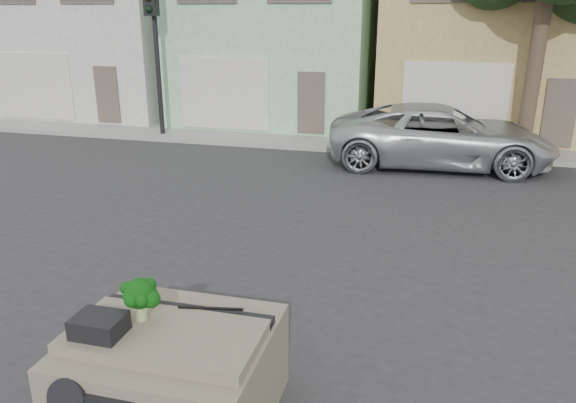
% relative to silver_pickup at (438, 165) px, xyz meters
% --- Properties ---
extents(ground_plane, '(120.00, 120.00, 0.00)m').
position_rel_silver_pickup_xyz_m(ground_plane, '(-2.62, -8.29, 0.00)').
color(ground_plane, '#303033').
rests_on(ground_plane, ground).
extents(sidewalk, '(40.00, 3.00, 0.15)m').
position_rel_silver_pickup_xyz_m(sidewalk, '(-2.62, 2.21, 0.07)').
color(sidewalk, gray).
rests_on(sidewalk, ground).
extents(townhouse_white, '(7.20, 8.20, 7.55)m').
position_rel_silver_pickup_xyz_m(townhouse_white, '(-13.62, 6.21, 3.77)').
color(townhouse_white, silver).
rests_on(townhouse_white, ground).
extents(townhouse_mint, '(7.20, 8.20, 7.55)m').
position_rel_silver_pickup_xyz_m(townhouse_mint, '(-6.12, 6.21, 3.77)').
color(townhouse_mint, '#9AD7A0').
rests_on(townhouse_mint, ground).
extents(townhouse_tan, '(7.20, 8.20, 7.55)m').
position_rel_silver_pickup_xyz_m(townhouse_tan, '(1.38, 6.21, 3.77)').
color(townhouse_tan, tan).
rests_on(townhouse_tan, ground).
extents(silver_pickup, '(6.21, 3.14, 1.68)m').
position_rel_silver_pickup_xyz_m(silver_pickup, '(0.00, 0.00, 0.00)').
color(silver_pickup, '#B4B8BC').
rests_on(silver_pickup, ground).
extents(traffic_signal, '(0.40, 0.40, 5.10)m').
position_rel_silver_pickup_xyz_m(traffic_signal, '(-9.12, 1.21, 2.55)').
color(traffic_signal, black).
rests_on(traffic_signal, ground).
extents(tree_near, '(4.40, 4.00, 8.50)m').
position_rel_silver_pickup_xyz_m(tree_near, '(2.38, 1.51, 4.25)').
color(tree_near, '#1D3619').
rests_on(tree_near, ground).
extents(car_dashboard, '(2.00, 1.80, 1.12)m').
position_rel_silver_pickup_xyz_m(car_dashboard, '(-2.62, -11.29, 0.56)').
color(car_dashboard, '#756D59').
rests_on(car_dashboard, ground).
extents(instrument_hump, '(0.48, 0.38, 0.20)m').
position_rel_silver_pickup_xyz_m(instrument_hump, '(-3.20, -11.64, 1.22)').
color(instrument_hump, black).
rests_on(instrument_hump, car_dashboard).
extents(wiper_arm, '(0.69, 0.15, 0.02)m').
position_rel_silver_pickup_xyz_m(wiper_arm, '(-2.34, -10.91, 1.13)').
color(wiper_arm, black).
rests_on(wiper_arm, car_dashboard).
extents(broccoli, '(0.50, 0.50, 0.47)m').
position_rel_silver_pickup_xyz_m(broccoli, '(-2.94, -11.28, 1.35)').
color(broccoli, '#083509').
rests_on(broccoli, car_dashboard).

